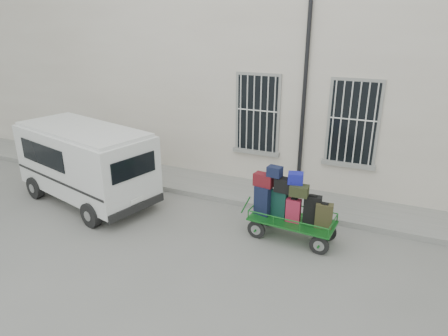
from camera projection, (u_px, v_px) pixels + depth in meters
ground at (229, 230)px, 9.76m from camera, size 80.00×80.00×0.00m
building at (295, 78)px, 13.40m from camera, size 24.00×5.15×6.00m
sidewalk at (259, 194)px, 11.61m from camera, size 24.00×1.70×0.15m
luggage_cart at (290, 206)px, 9.12m from camera, size 2.31×1.01×1.74m
van at (85, 160)px, 10.96m from camera, size 4.53×2.76×2.14m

